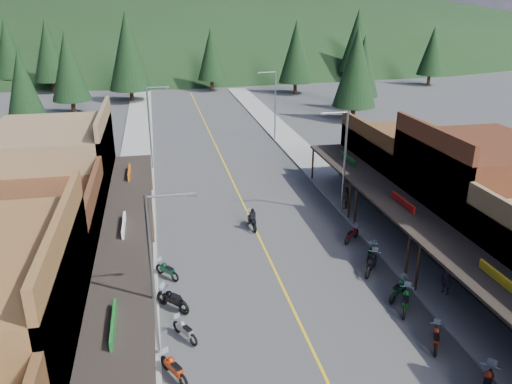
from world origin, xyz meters
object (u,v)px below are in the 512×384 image
pine_1 (48,51)px  pine_7 (8,48)px  streetlight_3 (274,103)px  pine_4 (296,51)px  pine_2 (128,51)px  bike_west_6 (173,299)px  pine_3 (211,54)px  shop_west_3 (58,174)px  streetlight_1 (151,124)px  rider_on_bike (252,220)px  bike_east_8 (371,252)px  pine_11 (356,67)px  bike_east_5 (406,300)px  bike_east_6 (399,288)px  shop_east_2 (475,193)px  shop_west_2 (33,245)px  pine_5 (357,40)px  bike_east_4 (436,337)px  bike_west_4 (174,367)px  pine_6 (432,51)px  pine_8 (22,84)px  bike_east_3 (487,384)px  bike_west_8 (167,269)px  bike_west_7 (172,297)px  streetlight_0 (155,271)px  bike_west_5 (185,329)px  streetlight_2 (343,158)px  bike_east_9 (352,234)px  pine_9 (363,66)px  shop_east_3 (404,164)px  pine_10 (68,66)px  pedestrian_east_a (447,279)px

pine_1 → pine_7: size_ratio=1.00×
streetlight_3 → pine_4: (11.05, 30.00, 2.78)m
pine_2 → bike_west_6: (3.74, -60.42, -7.36)m
streetlight_3 → pine_3: 36.18m
shop_west_3 → pine_7: pine_7 is taller
pine_7 → streetlight_1: bearing=-65.1°
rider_on_bike → bike_east_8: bearing=-46.6°
pine_11 → bike_east_5: bearing=-108.3°
bike_east_6 → shop_east_2: bearing=85.5°
shop_west_2 → pine_5: pine_5 is taller
pine_2 → bike_east_4: bearing=-76.6°
bike_west_4 → bike_east_4: size_ratio=1.06×
pine_6 → bike_east_4: 82.71m
shop_east_2 → streetlight_1: shop_east_2 is taller
shop_west_2 → pine_8: (-8.25, 38.30, 3.44)m
pine_4 → bike_east_3: 72.64m
pine_2 → bike_west_8: size_ratio=7.25×
bike_west_7 → rider_on_bike: rider_on_bike is taller
streetlight_0 → rider_on_bike: 14.89m
bike_west_5 → bike_east_8: 13.35m
bike_east_3 → bike_east_4: bike_east_3 is taller
streetlight_1 → bike_east_8: (13.24, -21.38, -3.92)m
streetlight_2 → rider_on_bike: streetlight_2 is taller
bike_east_8 → bike_east_4: bearing=-57.6°
bike_east_4 → bike_east_9: bike_east_9 is taller
pine_9 → bike_east_5: (-18.23, -49.98, -5.74)m
pine_4 → pine_11: bearing=-84.8°
shop_east_3 → pine_11: 27.81m
pine_7 → bike_west_5: (26.20, -81.04, -6.69)m
pine_2 → bike_west_6: size_ratio=6.35×
pine_11 → pine_7: bearing=143.8°
streetlight_2 → bike_west_6: 17.26m
pine_2 → bike_west_6: bearing=-86.5°
shop_west_2 → bike_west_5: 10.61m
streetlight_0 → bike_west_4: (0.49, -1.68, -3.87)m
bike_west_5 → bike_east_6: (11.79, 1.28, 0.06)m
pine_10 → bike_west_8: (11.56, -49.05, -6.23)m
pedestrian_east_a → bike_west_8: bearing=-124.9°
pine_2 → pine_5: (44.00, 14.00, 0.00)m
shop_east_2 → bike_east_8: (-7.50, -1.08, -2.97)m
pine_10 → bike_west_7: size_ratio=5.52×
pine_4 → pine_9: 16.18m
pine_8 → pedestrian_east_a: (30.63, -44.10, -4.90)m
pine_5 → bike_east_3: (-27.89, -83.36, -7.32)m
streetlight_2 → pine_1: (-30.95, 62.00, 2.78)m
shop_west_3 → shop_east_2: (27.57, -9.60, -0.00)m
shop_west_2 → pine_3: bearing=74.6°
pine_1 → bike_east_8: (30.28, -69.38, -6.69)m
pine_2 → bike_west_4: 66.19m
pine_6 → bike_east_5: (-40.23, -68.98, -5.84)m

